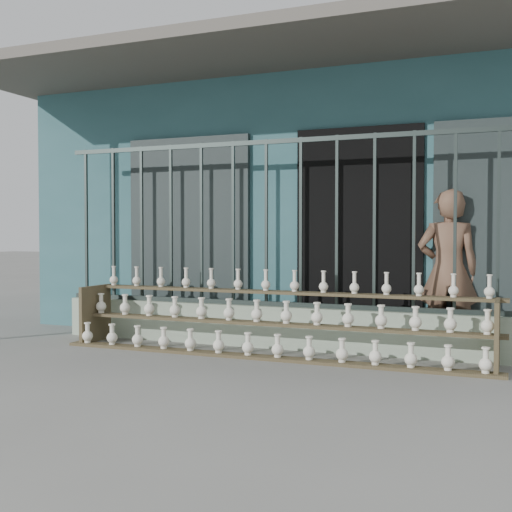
% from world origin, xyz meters
% --- Properties ---
extents(ground, '(60.00, 60.00, 0.00)m').
position_xyz_m(ground, '(0.00, 0.00, 0.00)').
color(ground, slate).
extents(workshop_building, '(7.40, 6.60, 3.21)m').
position_xyz_m(workshop_building, '(0.00, 4.23, 1.62)').
color(workshop_building, '#2F5E64').
rests_on(workshop_building, ground).
extents(parapet_wall, '(5.00, 0.20, 0.45)m').
position_xyz_m(parapet_wall, '(0.00, 1.30, 0.23)').
color(parapet_wall, '#A7BBA0').
rests_on(parapet_wall, ground).
extents(security_fence, '(5.00, 0.04, 1.80)m').
position_xyz_m(security_fence, '(-0.00, 1.30, 1.35)').
color(security_fence, '#283330').
rests_on(security_fence, parapet_wall).
extents(shelf_rack, '(4.50, 0.68, 0.85)m').
position_xyz_m(shelf_rack, '(0.21, 0.88, 0.36)').
color(shelf_rack, brown).
rests_on(shelf_rack, ground).
extents(elderly_woman, '(0.66, 0.48, 1.69)m').
position_xyz_m(elderly_woman, '(1.86, 1.68, 0.84)').
color(elderly_woman, brown).
rests_on(elderly_woman, ground).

